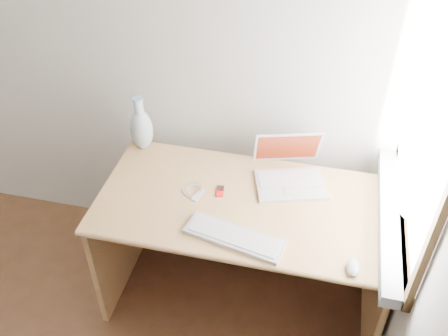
% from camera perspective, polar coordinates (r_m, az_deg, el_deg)
% --- Properties ---
extents(back_wall, '(3.50, 0.04, 2.60)m').
position_cam_1_polar(back_wall, '(2.74, -17.63, 15.02)').
color(back_wall, silver).
rests_on(back_wall, floor).
extents(window, '(0.11, 0.99, 1.10)m').
position_cam_1_polar(window, '(2.05, 22.01, 4.50)').
color(window, white).
rests_on(window, right_wall).
extents(desk, '(1.39, 0.70, 0.74)m').
position_cam_1_polar(desk, '(2.57, 2.60, -6.07)').
color(desk, tan).
rests_on(desk, floor).
extents(laptop, '(0.39, 0.36, 0.23)m').
position_cam_1_polar(laptop, '(2.47, 7.84, -0.44)').
color(laptop, silver).
rests_on(laptop, desk).
extents(external_keyboard, '(0.46, 0.22, 0.02)m').
position_cam_1_polar(external_keyboard, '(2.19, 1.18, -7.87)').
color(external_keyboard, silver).
rests_on(external_keyboard, desk).
extents(mouse, '(0.06, 0.10, 0.03)m').
position_cam_1_polar(mouse, '(2.14, 14.54, -10.94)').
color(mouse, silver).
rests_on(mouse, desk).
extents(ipod, '(0.05, 0.08, 0.01)m').
position_cam_1_polar(ipod, '(2.41, -0.45, -2.66)').
color(ipod, '#B0150C').
rests_on(ipod, desk).
extents(cable_coil, '(0.14, 0.14, 0.01)m').
position_cam_1_polar(cable_coil, '(2.43, -3.60, -2.43)').
color(cable_coil, silver).
rests_on(cable_coil, desk).
extents(remote, '(0.05, 0.08, 0.01)m').
position_cam_1_polar(remote, '(2.39, -3.05, -3.17)').
color(remote, silver).
rests_on(remote, desk).
extents(vase, '(0.12, 0.12, 0.31)m').
position_cam_1_polar(vase, '(2.65, -9.43, 4.52)').
color(vase, silver).
rests_on(vase, desk).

